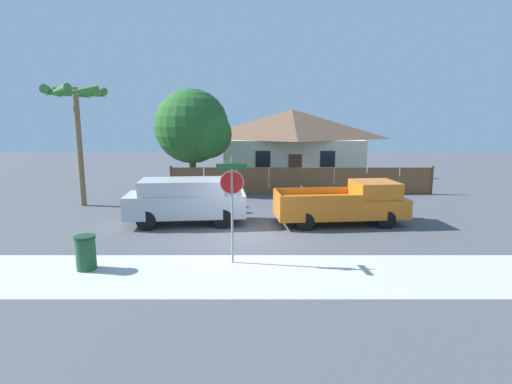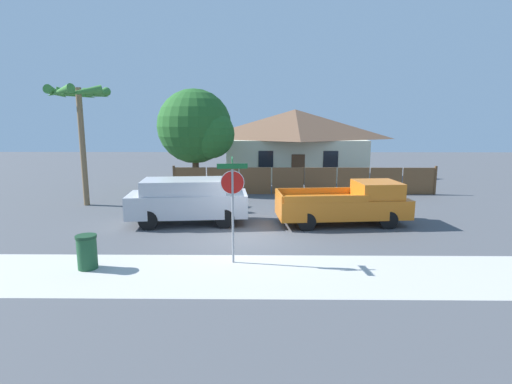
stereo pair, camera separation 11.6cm
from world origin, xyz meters
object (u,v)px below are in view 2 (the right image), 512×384
at_px(house, 295,143).
at_px(palm_tree, 79,103).
at_px(oak_tree, 198,128).
at_px(orange_pickup, 348,204).
at_px(stop_sign, 233,192).
at_px(trash_bin, 87,252).
at_px(red_suv, 187,200).

bearing_deg(house, palm_tree, -138.71).
xyz_separation_m(oak_tree, orange_pickup, (7.41, -8.05, -2.95)).
bearing_deg(stop_sign, palm_tree, 128.51).
distance_m(orange_pickup, stop_sign, 6.56).
xyz_separation_m(house, oak_tree, (-6.32, -5.59, 1.18)).
distance_m(oak_tree, trash_bin, 13.72).
height_order(house, stop_sign, house).
distance_m(house, stop_sign, 18.59).
distance_m(red_suv, trash_bin, 5.57).
distance_m(oak_tree, palm_tree, 6.87).
distance_m(palm_tree, stop_sign, 11.89).
xyz_separation_m(house, palm_tree, (-11.41, -10.02, 2.47)).
bearing_deg(trash_bin, palm_tree, 113.52).
distance_m(stop_sign, trash_bin, 4.55).
relative_size(orange_pickup, stop_sign, 1.72).
bearing_deg(palm_tree, trash_bin, -66.48).
bearing_deg(trash_bin, oak_tree, 84.64).
distance_m(palm_tree, orange_pickup, 13.68).
relative_size(oak_tree, red_suv, 1.22).
relative_size(palm_tree, orange_pickup, 1.08).
height_order(house, palm_tree, palm_tree).
xyz_separation_m(stop_sign, trash_bin, (-4.20, -0.57, -1.66)).
bearing_deg(orange_pickup, stop_sign, -139.40).
height_order(stop_sign, trash_bin, stop_sign).
bearing_deg(orange_pickup, red_suv, 174.62).
bearing_deg(red_suv, orange_pickup, -5.38).
distance_m(house, palm_tree, 15.38).
xyz_separation_m(oak_tree, trash_bin, (-1.24, -13.26, -3.29)).
xyz_separation_m(oak_tree, stop_sign, (2.96, -12.69, -1.63)).
bearing_deg(oak_tree, stop_sign, -76.88).
xyz_separation_m(palm_tree, orange_pickup, (12.49, -3.62, -4.24)).
distance_m(house, oak_tree, 8.52).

